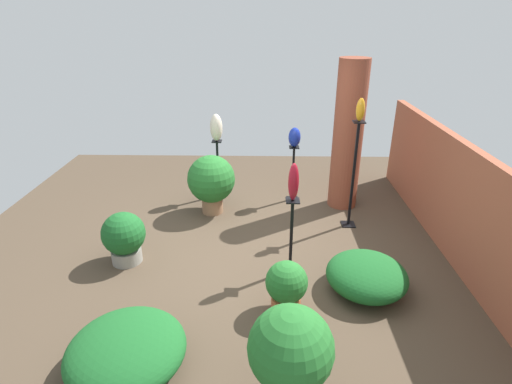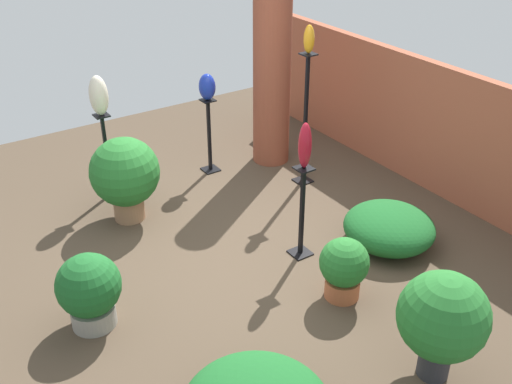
% 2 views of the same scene
% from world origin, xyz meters
% --- Properties ---
extents(ground_plane, '(8.00, 8.00, 0.00)m').
position_xyz_m(ground_plane, '(0.00, 0.00, 0.00)').
color(ground_plane, '#4C3D2D').
extents(brick_wall_back, '(5.60, 0.12, 1.50)m').
position_xyz_m(brick_wall_back, '(0.00, 2.65, 0.75)').
color(brick_wall_back, '#9E5138').
rests_on(brick_wall_back, ground).
extents(brick_pillar, '(0.46, 0.46, 2.35)m').
position_xyz_m(brick_pillar, '(-1.58, 1.50, 1.17)').
color(brick_pillar, brown).
rests_on(brick_pillar, ground).
extents(pedestal_cobalt, '(0.20, 0.20, 0.95)m').
position_xyz_m(pedestal_cobalt, '(-1.74, 0.68, 0.43)').
color(pedestal_cobalt, black).
rests_on(pedestal_cobalt, ground).
extents(pedestal_ivory, '(0.20, 0.20, 1.00)m').
position_xyz_m(pedestal_ivory, '(-1.87, -0.59, 0.45)').
color(pedestal_ivory, black).
rests_on(pedestal_ivory, ground).
extents(pedestal_amber, '(0.20, 0.20, 1.60)m').
position_xyz_m(pedestal_amber, '(-0.86, 1.48, 0.74)').
color(pedestal_amber, black).
rests_on(pedestal_amber, ground).
extents(pedestal_ruby, '(0.20, 0.20, 0.97)m').
position_xyz_m(pedestal_ruby, '(0.33, 0.53, 0.44)').
color(pedestal_ruby, black).
rests_on(pedestal_ruby, ground).
extents(art_vase_cobalt, '(0.21, 0.20, 0.32)m').
position_xyz_m(art_vase_cobalt, '(-1.74, 0.68, 1.11)').
color(art_vase_cobalt, '#192D9E').
rests_on(art_vase_cobalt, pedestal_cobalt).
extents(art_vase_ivory, '(0.22, 0.20, 0.45)m').
position_xyz_m(art_vase_ivory, '(-1.87, -0.59, 1.22)').
color(art_vase_ivory, beige).
rests_on(art_vase_ivory, pedestal_ivory).
extents(art_vase_amber, '(0.13, 0.12, 0.31)m').
position_xyz_m(art_vase_amber, '(-0.86, 1.48, 1.75)').
color(art_vase_amber, orange).
rests_on(art_vase_amber, pedestal_amber).
extents(art_vase_ruby, '(0.13, 0.12, 0.45)m').
position_xyz_m(art_vase_ruby, '(0.33, 0.53, 1.20)').
color(art_vase_ruby, maroon).
rests_on(art_vase_ruby, pedestal_ruby).
extents(potted_plant_mid_left, '(0.45, 0.45, 0.60)m').
position_xyz_m(potted_plant_mid_left, '(1.07, 0.44, 0.33)').
color(potted_plant_mid_left, '#B25B38').
rests_on(potted_plant_mid_left, ground).
extents(potted_plant_back_center, '(0.68, 0.68, 0.92)m').
position_xyz_m(potted_plant_back_center, '(2.17, 0.41, 0.56)').
color(potted_plant_back_center, '#2D2D33').
rests_on(potted_plant_back_center, ground).
extents(potted_plant_front_right, '(0.54, 0.54, 0.68)m').
position_xyz_m(potted_plant_front_right, '(0.17, -1.56, 0.37)').
color(potted_plant_front_right, gray).
rests_on(potted_plant_front_right, ground).
extents(potted_plant_walkway_edge, '(0.75, 0.75, 0.95)m').
position_xyz_m(potted_plant_walkway_edge, '(-1.25, -0.62, 0.54)').
color(potted_plant_walkway_edge, '#936B4C').
rests_on(potted_plant_walkway_edge, ground).
extents(foliage_bed_east, '(0.93, 0.92, 0.40)m').
position_xyz_m(foliage_bed_east, '(0.69, 1.38, 0.20)').
color(foliage_bed_east, '#195923').
rests_on(foliage_bed_east, ground).
extents(foliage_bed_west, '(1.07, 1.06, 0.40)m').
position_xyz_m(foliage_bed_west, '(1.85, -1.02, 0.20)').
color(foliage_bed_west, '#195923').
rests_on(foliage_bed_west, ground).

